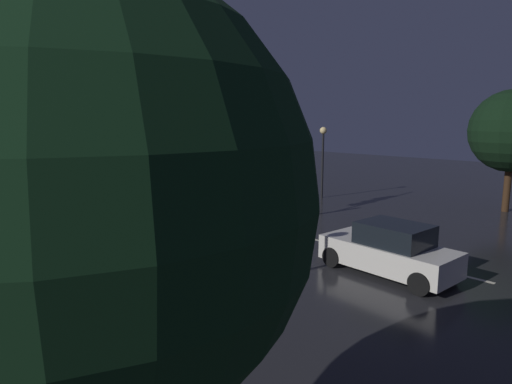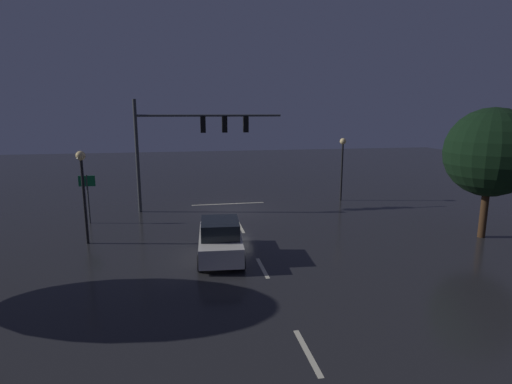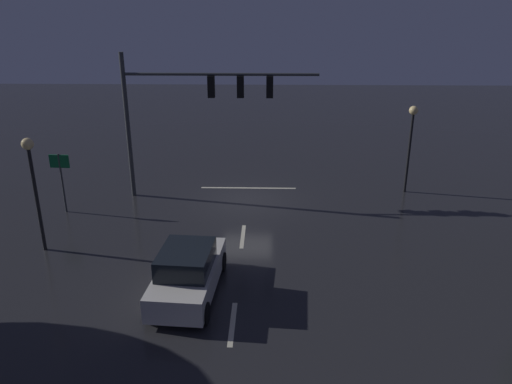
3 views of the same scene
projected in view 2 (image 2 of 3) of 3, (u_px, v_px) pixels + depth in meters
ground_plane at (232, 210)px, 26.17m from camera, size 80.00×80.00×0.00m
traffic_signal_assembly at (191, 134)px, 25.43m from camera, size 9.23×0.47×7.03m
lane_dash_far at (241, 227)px, 22.32m from camera, size 0.16×2.20×0.01m
lane_dash_mid at (262, 268)px, 16.53m from camera, size 0.16×2.20×0.01m
lane_dash_near at (307, 352)px, 10.75m from camera, size 0.16×2.20×0.01m
stop_bar at (228, 204)px, 27.97m from camera, size 5.00×0.16×0.01m
car_approaching at (220, 239)px, 17.66m from camera, size 2.18×4.47×1.70m
street_lamp_left_kerb at (342, 156)px, 28.49m from camera, size 0.44×0.44×4.45m
street_lamp_right_kerb at (83, 179)px, 18.97m from camera, size 0.44×0.44×4.49m
route_sign at (87, 189)px, 22.76m from camera, size 0.90×0.11×2.80m
tree_left_near at (491, 153)px, 19.76m from camera, size 4.35×4.35×6.50m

